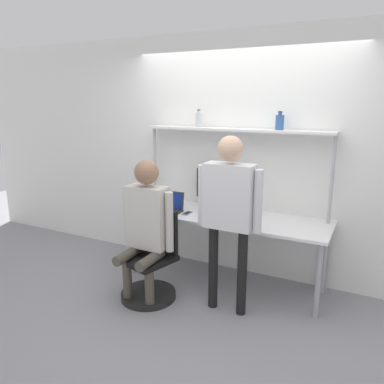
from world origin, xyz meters
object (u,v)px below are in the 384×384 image
at_px(person_seated, 146,220).
at_px(person_standing, 229,202).
at_px(office_chair, 151,271).
at_px(bottle_clear, 199,120).
at_px(bottle_blue, 280,122).
at_px(cell_phone, 187,213).
at_px(laptop, 169,206).
at_px(monitor, 216,187).

relative_size(person_seated, person_standing, 0.85).
relative_size(office_chair, bottle_clear, 4.72).
bearing_deg(bottle_blue, office_chair, -139.44).
height_order(cell_phone, bottle_blue, bottle_blue).
xyz_separation_m(laptop, office_chair, (0.08, -0.53, -0.55)).
relative_size(person_standing, bottle_blue, 9.04).
relative_size(cell_phone, person_standing, 0.09).
height_order(monitor, laptop, monitor).
xyz_separation_m(cell_phone, bottle_blue, (0.87, 0.35, 0.98)).
height_order(person_seated, bottle_blue, bottle_blue).
xyz_separation_m(office_chair, person_seated, (-0.01, -0.04, 0.56)).
height_order(cell_phone, person_seated, person_seated).
bearing_deg(laptop, cell_phone, -2.18).
bearing_deg(bottle_blue, bottle_clear, 180.00).
relative_size(cell_phone, bottle_clear, 0.78).
bearing_deg(bottle_clear, cell_phone, -84.13).
relative_size(monitor, laptop, 1.56).
relative_size(office_chair, person_seated, 0.64).
distance_m(office_chair, person_seated, 0.56).
height_order(laptop, office_chair, laptop).
xyz_separation_m(monitor, bottle_clear, (-0.22, -0.01, 0.74)).
bearing_deg(person_standing, monitor, 120.41).
distance_m(monitor, person_standing, 0.90).
relative_size(cell_phone, bottle_blue, 0.81).
height_order(cell_phone, bottle_clear, bottle_clear).
distance_m(bottle_blue, bottle_clear, 0.91).
distance_m(person_seated, person_standing, 0.85).
bearing_deg(office_chair, monitor, 69.27).
bearing_deg(bottle_clear, bottle_blue, -0.00).
distance_m(monitor, bottle_clear, 0.78).
bearing_deg(cell_phone, bottle_clear, 95.87).
xyz_separation_m(person_standing, bottle_blue, (0.23, 0.76, 0.68)).
height_order(monitor, bottle_blue, bottle_blue).
bearing_deg(monitor, person_seated, -110.48).
xyz_separation_m(cell_phone, bottle_clear, (-0.04, 0.35, 0.99)).
bearing_deg(office_chair, person_seated, -105.08).
bearing_deg(person_seated, office_chair, 74.92).
bearing_deg(person_seated, person_standing, 10.75).
height_order(person_seated, person_standing, person_standing).
height_order(monitor, bottle_clear, bottle_clear).
relative_size(cell_phone, person_seated, 0.11).
distance_m(person_standing, bottle_blue, 1.05).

